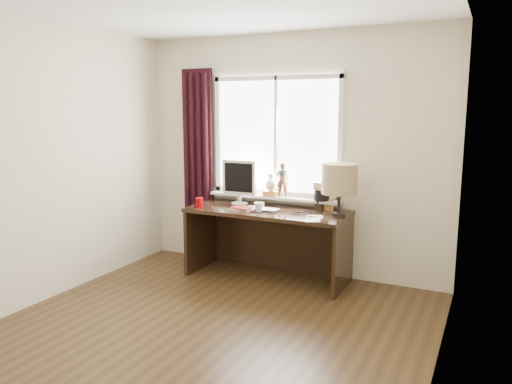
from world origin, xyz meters
The scene contains 17 objects.
floor centered at (0.00, 0.00, 0.00)m, with size 3.50×4.00×0.00m, color #432C14.
wall_back centered at (0.00, 2.00, 1.30)m, with size 3.50×2.60×0.00m, color beige.
wall_left centered at (-1.75, 0.00, 1.30)m, with size 4.00×2.60×0.00m, color beige.
wall_right centered at (1.75, 0.00, 1.30)m, with size 4.00×2.60×0.00m, color beige.
laptop centered at (-0.13, 1.56, 0.76)m, with size 0.35×0.23×0.03m, color silver.
mug centered at (-0.13, 1.49, 0.80)m, with size 0.11×0.10×0.11m, color white.
red_cup centered at (-0.81, 1.42, 0.80)m, with size 0.08×0.08×0.10m, color #990004.
window centered at (-0.12, 1.95, 1.31)m, with size 1.52×0.23×1.40m.
curtain centered at (-1.13, 1.91, 1.12)m, with size 0.38×0.09×2.25m.
desk centered at (-0.10, 1.73, 0.51)m, with size 1.70×0.70×0.75m.
monitor centered at (-0.51, 1.77, 1.03)m, with size 0.40×0.18×0.49m.
notebook_stack centered at (-0.34, 1.49, 0.77)m, with size 0.24×0.18×0.03m.
brush_holder centered at (0.39, 1.86, 0.81)m, with size 0.09×0.09×0.25m.
icon_frame centered at (0.49, 1.87, 0.81)m, with size 0.10×0.03×0.13m.
table_lamp centered at (0.66, 1.67, 1.11)m, with size 0.35×0.35×0.52m.
loose_papers centered at (0.48, 1.44, 0.75)m, with size 0.21×0.35×0.00m.
desk_cables centered at (0.20, 1.64, 0.75)m, with size 0.48×0.27×0.01m.
Camera 1 is at (2.03, -3.05, 1.82)m, focal length 35.00 mm.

